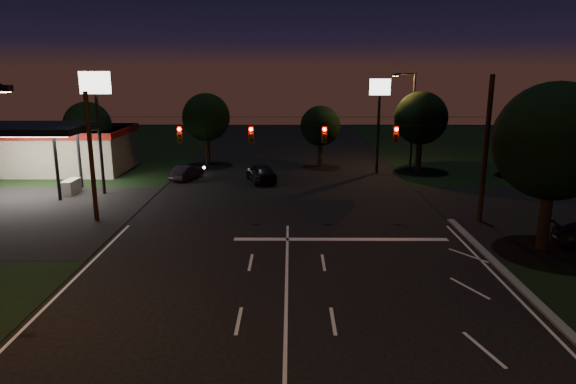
{
  "coord_description": "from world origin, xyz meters",
  "views": [
    {
      "loc": [
        0.17,
        -15.81,
        9.41
      ],
      "look_at": [
        0.04,
        10.42,
        3.0
      ],
      "focal_mm": 32.0,
      "sensor_mm": 36.0,
      "label": 1
    }
  ],
  "objects_px": {
    "tree_right_near": "(553,142)",
    "car_oncoming_a": "(261,173)",
    "car_oncoming_b": "(187,172)",
    "utility_pole_right": "(479,221)"
  },
  "relations": [
    {
      "from": "utility_pole_right",
      "to": "tree_right_near",
      "type": "bearing_deg",
      "value": -72.47
    },
    {
      "from": "utility_pole_right",
      "to": "car_oncoming_a",
      "type": "relative_size",
      "value": 1.97
    },
    {
      "from": "tree_right_near",
      "to": "car_oncoming_a",
      "type": "bearing_deg",
      "value": 134.35
    },
    {
      "from": "car_oncoming_a",
      "to": "car_oncoming_b",
      "type": "relative_size",
      "value": 1.2
    },
    {
      "from": "car_oncoming_a",
      "to": "car_oncoming_b",
      "type": "height_order",
      "value": "car_oncoming_a"
    },
    {
      "from": "tree_right_near",
      "to": "car_oncoming_b",
      "type": "bearing_deg",
      "value": 142.52
    },
    {
      "from": "utility_pole_right",
      "to": "car_oncoming_b",
      "type": "relative_size",
      "value": 2.36
    },
    {
      "from": "tree_right_near",
      "to": "car_oncoming_a",
      "type": "relative_size",
      "value": 1.92
    },
    {
      "from": "utility_pole_right",
      "to": "car_oncoming_a",
      "type": "xyz_separation_m",
      "value": [
        -14.29,
        11.34,
        0.78
      ]
    },
    {
      "from": "car_oncoming_a",
      "to": "car_oncoming_b",
      "type": "distance_m",
      "value": 6.51
    }
  ]
}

